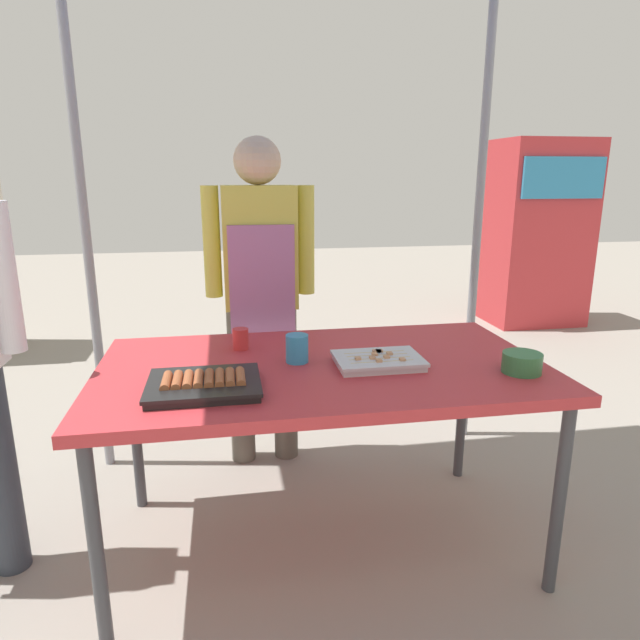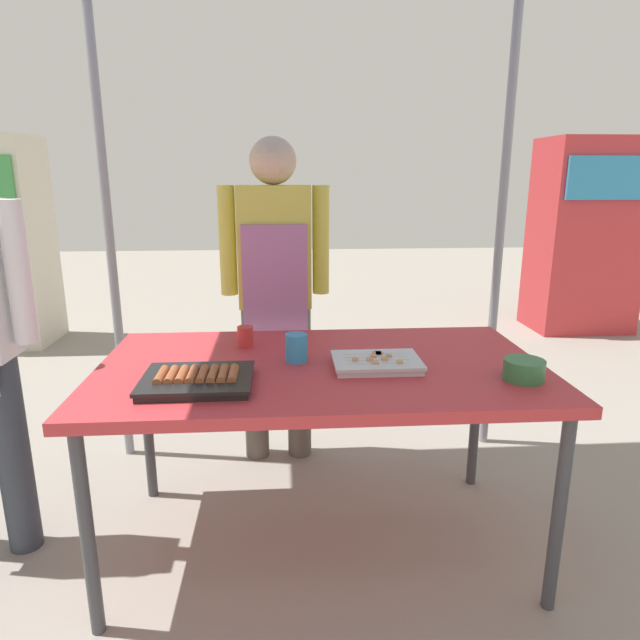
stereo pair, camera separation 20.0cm
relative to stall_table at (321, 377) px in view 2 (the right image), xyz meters
name	(u,v)px [view 2 (the right image)]	position (x,y,z in m)	size (l,w,h in m)	color
ground_plane	(321,542)	(0.00, 0.00, -0.70)	(18.00, 18.00, 0.00)	gray
stall_table	(321,377)	(0.00, 0.00, 0.00)	(1.60, 0.90, 0.75)	#C63338
tray_grilled_sausages	(197,379)	(-0.41, -0.19, 0.07)	(0.35, 0.29, 0.05)	black
tray_meat_skewers	(377,363)	(0.19, -0.05, 0.07)	(0.31, 0.22, 0.04)	silver
condiment_bowl	(524,370)	(0.66, -0.21, 0.09)	(0.13, 0.13, 0.07)	#33723F
drink_cup_near_edge	(245,337)	(-0.29, 0.22, 0.09)	(0.06, 0.06, 0.08)	red
drink_cup_by_wok	(296,348)	(-0.09, 0.03, 0.10)	(0.08, 0.08, 0.10)	#338CBF
vendor_woman	(275,278)	(-0.17, 0.73, 0.24)	(0.52, 0.23, 1.58)	#595147
neighbor_stall_left	(0,242)	(-2.49, 2.91, 0.17)	(0.71, 0.64, 1.73)	beige
neighbor_stall_right	(585,236)	(2.64, 3.02, 0.18)	(0.87, 0.64, 1.74)	#C63338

